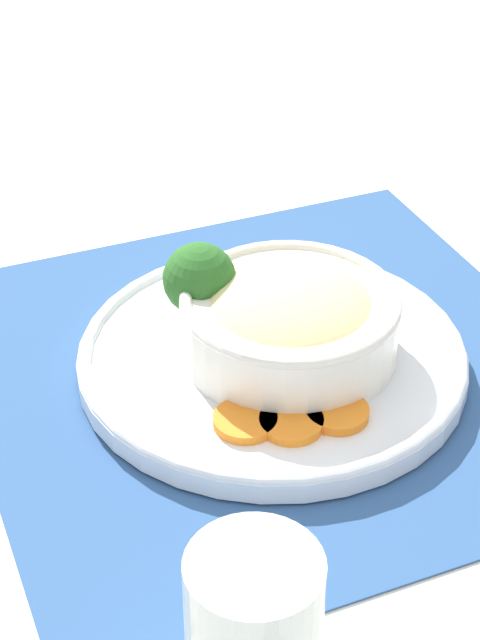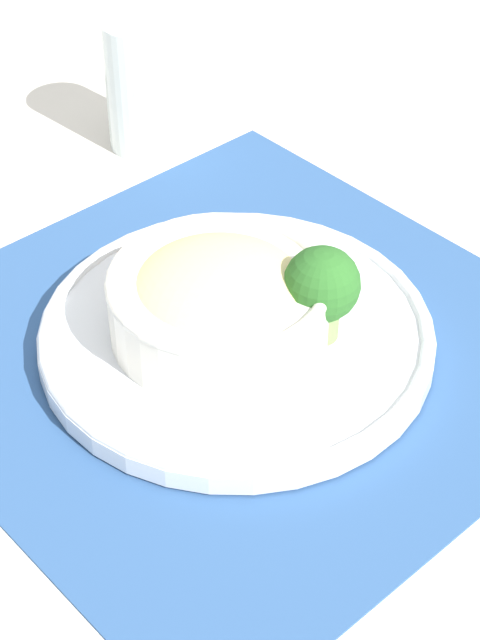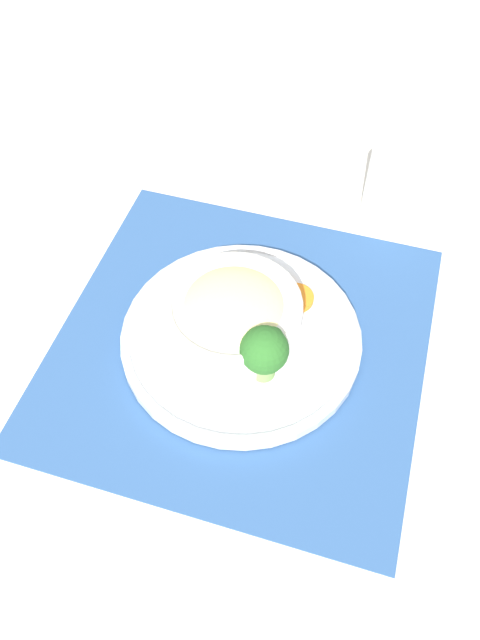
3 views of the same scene
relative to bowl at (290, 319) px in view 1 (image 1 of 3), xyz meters
name	(u,v)px [view 1 (image 1 of 3)]	position (x,y,z in m)	size (l,w,h in m)	color
ground_plane	(272,372)	(0.01, 0.01, -0.05)	(4.00, 4.00, 0.00)	beige
placemat	(272,369)	(0.01, 0.01, -0.05)	(0.51, 0.51, 0.00)	#2D5184
plate	(272,356)	(0.01, 0.01, -0.04)	(0.30, 0.30, 0.02)	silver
bowl	(290,319)	(0.00, 0.00, 0.00)	(0.17, 0.17, 0.06)	silver
broccoli_floret	(200,282)	(0.06, 0.05, 0.01)	(0.06, 0.06, 0.08)	#759E51
carrot_slice_near	(245,421)	(-0.06, 0.07, -0.03)	(0.05, 0.05, 0.01)	orange
carrot_slice_middle	(291,422)	(-0.08, 0.04, -0.03)	(0.05, 0.05, 0.01)	orange
carrot_slice_far	(334,413)	(-0.08, 0.01, -0.03)	(0.05, 0.05, 0.01)	orange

